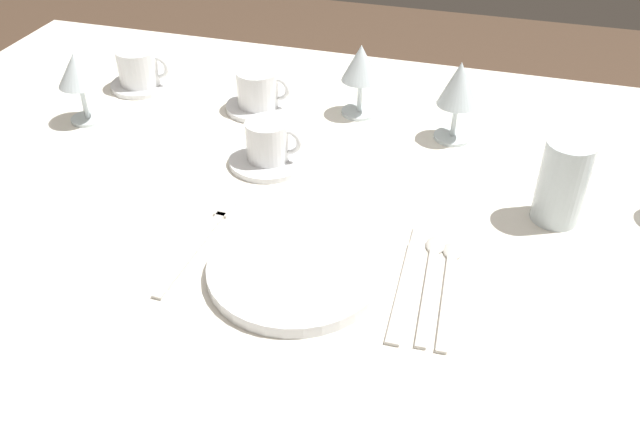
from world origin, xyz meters
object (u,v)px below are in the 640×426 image
object	(u,v)px
spoon_soup	(431,274)
drink_tumbler	(563,182)
wine_glass_far	(459,87)
coffee_cup_left	(259,88)
fork_outer	(200,241)
wine_glass_left	(77,73)
dinner_plate	(295,269)
spoon_dessert	(450,279)
coffee_cup_far	(140,66)
coffee_cup_right	(269,140)
dinner_knife	(406,283)
wine_glass_right	(361,67)

from	to	relation	value
spoon_soup	drink_tumbler	size ratio (longest dim) A/B	1.68
spoon_soup	wine_glass_far	world-z (taller)	wine_glass_far
spoon_soup	coffee_cup_left	bearing A→B (deg)	135.23
fork_outer	wine_glass_left	world-z (taller)	wine_glass_left
dinner_plate	spoon_dessert	world-z (taller)	dinner_plate
coffee_cup_left	wine_glass_left	bearing A→B (deg)	-155.56
coffee_cup_left	coffee_cup_far	size ratio (longest dim) A/B	0.96
spoon_dessert	coffee_cup_right	size ratio (longest dim) A/B	2.25
dinner_knife	coffee_cup_right	bearing A→B (deg)	139.52
coffee_cup_far	wine_glass_left	xyz separation A→B (m)	(-0.03, -0.16, 0.05)
dinner_knife	fork_outer	bearing A→B (deg)	179.09
wine_glass_right	wine_glass_far	bearing A→B (deg)	-13.82
coffee_cup_left	wine_glass_right	world-z (taller)	wine_glass_right
spoon_soup	wine_glass_far	size ratio (longest dim) A/B	1.51
dinner_knife	coffee_cup_left	size ratio (longest dim) A/B	2.28
dinner_knife	spoon_soup	distance (m)	0.04
coffee_cup_far	coffee_cup_left	bearing A→B (deg)	-5.08
coffee_cup_far	wine_glass_right	distance (m)	0.46
fork_outer	spoon_dessert	bearing A→B (deg)	3.19
wine_glass_left	dinner_knife	bearing A→B (deg)	-23.31
coffee_cup_right	coffee_cup_far	world-z (taller)	coffee_cup_far
dinner_knife	coffee_cup_far	world-z (taller)	coffee_cup_far
wine_glass_right	coffee_cup_left	bearing A→B (deg)	-169.17
spoon_dessert	wine_glass_right	bearing A→B (deg)	118.12
spoon_dessert	drink_tumbler	size ratio (longest dim) A/B	1.64
spoon_soup	wine_glass_right	bearing A→B (deg)	115.60
coffee_cup_right	wine_glass_right	size ratio (longest dim) A/B	0.70
spoon_soup	coffee_cup_far	world-z (taller)	coffee_cup_far
fork_outer	coffee_cup_left	world-z (taller)	coffee_cup_left
fork_outer	coffee_cup_right	bearing A→B (deg)	84.47
coffee_cup_right	dinner_plate	bearing A→B (deg)	-63.28
coffee_cup_right	coffee_cup_far	distance (m)	0.41
dinner_plate	drink_tumbler	xyz separation A→B (m)	(0.34, 0.23, 0.06)
dinner_knife	coffee_cup_left	xyz separation A→B (m)	(-0.37, 0.42, 0.04)
coffee_cup_far	wine_glass_left	distance (m)	0.17
dinner_plate	coffee_cup_far	distance (m)	0.68
coffee_cup_left	wine_glass_right	bearing A→B (deg)	10.83
spoon_dessert	fork_outer	bearing A→B (deg)	-176.81
wine_glass_right	coffee_cup_far	bearing A→B (deg)	-178.42
spoon_soup	coffee_cup_left	size ratio (longest dim) A/B	2.12
fork_outer	spoon_soup	world-z (taller)	spoon_soup
spoon_soup	coffee_cup_far	xyz separation A→B (m)	(-0.67, 0.42, 0.04)
coffee_cup_left	fork_outer	bearing A→B (deg)	-81.41
dinner_plate	drink_tumbler	world-z (taller)	drink_tumbler
dinner_knife	coffee_cup_right	world-z (taller)	coffee_cup_right
coffee_cup_left	coffee_cup_right	bearing A→B (deg)	-64.74
coffee_cup_left	wine_glass_far	distance (m)	0.38
spoon_soup	spoon_dessert	size ratio (longest dim) A/B	1.03
dinner_knife	spoon_soup	world-z (taller)	spoon_soup
drink_tumbler	wine_glass_right	bearing A→B (deg)	146.03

